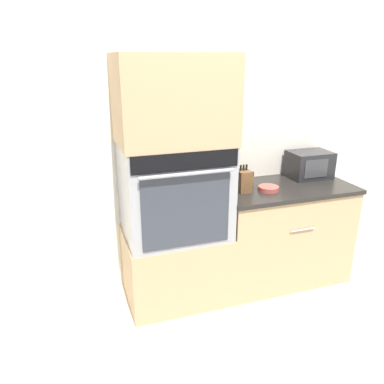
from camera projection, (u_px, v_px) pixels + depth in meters
name	position (u px, v px, depth m)	size (l,w,h in m)	color
ground_plane	(234.00, 306.00, 3.00)	(12.00, 12.00, 0.00)	beige
wall_back	(209.00, 137.00, 3.14)	(8.00, 0.05, 2.50)	silver
oven_cabinet_base	(176.00, 265.00, 3.05)	(0.80, 0.60, 0.57)	tan
wall_oven	(175.00, 190.00, 2.83)	(0.77, 0.64, 0.72)	#9EA0A5
oven_cabinet_upper	(173.00, 100.00, 2.60)	(0.80, 0.60, 0.62)	tan
counter_unit	(280.00, 232.00, 3.28)	(1.14, 0.63, 0.87)	tan
microwave	(309.00, 164.00, 3.32)	(0.37, 0.27, 0.23)	#232326
knife_block	(243.00, 180.00, 2.98)	(0.10, 0.14, 0.22)	brown
bowl	(268.00, 188.00, 3.01)	(0.16, 0.16, 0.04)	#B24C42
condiment_jar_near	(220.00, 177.00, 3.17)	(0.06, 0.06, 0.11)	brown
condiment_jar_mid	(251.00, 179.00, 3.13)	(0.05, 0.05, 0.12)	brown
condiment_jar_far	(232.00, 178.00, 3.16)	(0.04, 0.04, 0.11)	silver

